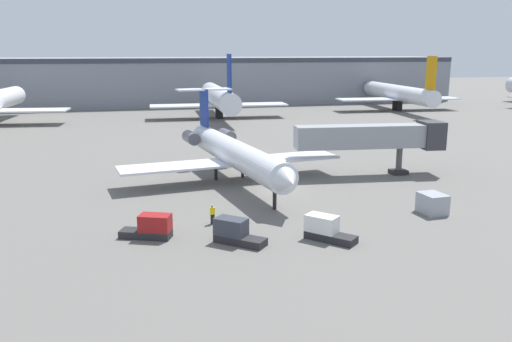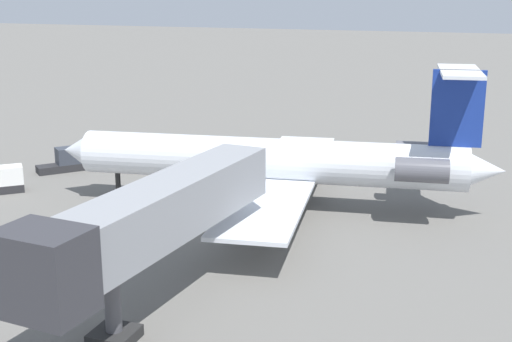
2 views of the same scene
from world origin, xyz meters
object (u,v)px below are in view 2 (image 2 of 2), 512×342
object	(u,v)px
ground_crew_marshaller	(127,163)
baggage_tug_trailing	(134,147)
jet_bridge	(146,221)
regional_jet	(281,160)
baggage_tug_lead	(1,181)
baggage_tug_spare	(68,161)

from	to	relation	value
ground_crew_marshaller	baggage_tug_trailing	world-z (taller)	baggage_tug_trailing
ground_crew_marshaller	jet_bridge	bearing A→B (deg)	32.04
regional_jet	baggage_tug_lead	bearing A→B (deg)	-80.63
baggage_tug_lead	baggage_tug_trailing	xyz separation A→B (m)	(-13.08, 3.56, 0.00)
regional_jet	ground_crew_marshaller	xyz separation A→B (m)	(-4.56, -14.32, -2.48)
jet_bridge	baggage_tug_trailing	world-z (taller)	jet_bridge
baggage_tug_trailing	baggage_tug_spare	world-z (taller)	same
regional_jet	ground_crew_marshaller	world-z (taller)	regional_jet
ground_crew_marshaller	regional_jet	bearing A→B (deg)	72.34
baggage_tug_trailing	jet_bridge	bearing A→B (deg)	30.53
jet_bridge	baggage_tug_spare	size ratio (longest dim) A/B	4.48
jet_bridge	baggage_tug_spare	world-z (taller)	jet_bridge
regional_jet	baggage_tug_trailing	xyz separation A→B (m)	(-9.75, -16.61, -2.50)
baggage_tug_lead	baggage_tug_trailing	bearing A→B (deg)	164.76
baggage_tug_lead	baggage_tug_trailing	world-z (taller)	same
baggage_tug_lead	baggage_tug_spare	size ratio (longest dim) A/B	1.00
ground_crew_marshaller	baggage_tug_trailing	xyz separation A→B (m)	(-5.19, -2.28, -0.02)
baggage_tug_spare	ground_crew_marshaller	bearing A→B (deg)	100.94
jet_bridge	ground_crew_marshaller	world-z (taller)	jet_bridge
jet_bridge	ground_crew_marshaller	distance (m)	25.78
regional_jet	ground_crew_marshaller	size ratio (longest dim) A/B	17.61
regional_jet	baggage_tug_trailing	size ratio (longest dim) A/B	7.03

